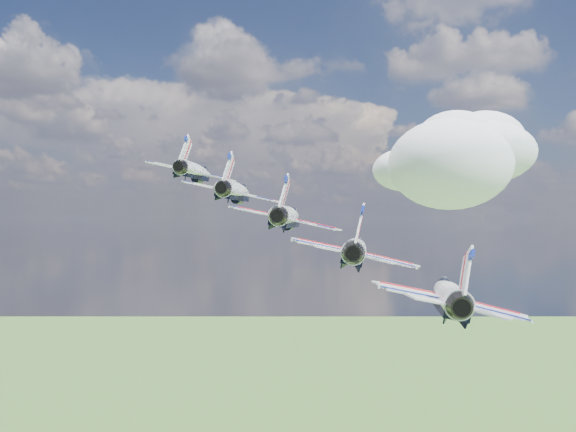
% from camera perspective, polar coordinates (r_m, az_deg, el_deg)
% --- Properties ---
extents(cloud_far, '(70.11, 55.09, 27.54)m').
position_cam_1_polar(cloud_far, '(265.89, 13.02, 5.54)').
color(cloud_far, white).
extents(jet_0, '(12.29, 16.94, 7.32)m').
position_cam_1_polar(jet_0, '(90.45, -8.20, 3.98)').
color(jet_0, white).
extents(jet_1, '(12.29, 16.94, 7.32)m').
position_cam_1_polar(jet_1, '(80.20, -4.61, 2.24)').
color(jet_1, silver).
extents(jet_2, '(12.29, 16.94, 7.32)m').
position_cam_1_polar(jet_2, '(70.45, 0.00, -0.00)').
color(jet_2, white).
extents(jet_3, '(12.29, 16.94, 7.32)m').
position_cam_1_polar(jet_3, '(61.44, 6.02, -2.93)').
color(jet_3, white).
extents(jet_4, '(12.29, 16.94, 7.32)m').
position_cam_1_polar(jet_4, '(53.54, 14.01, -6.73)').
color(jet_4, white).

